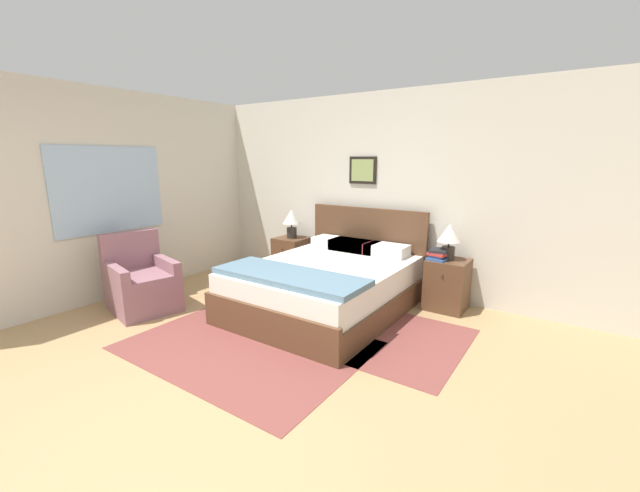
{
  "coord_description": "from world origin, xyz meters",
  "views": [
    {
      "loc": [
        2.23,
        -1.56,
        1.75
      ],
      "look_at": [
        -0.03,
        1.77,
        0.86
      ],
      "focal_mm": 22.0,
      "sensor_mm": 36.0,
      "label": 1
    }
  ],
  "objects_px": {
    "nightstand_near_window": "(292,257)",
    "armchair": "(141,284)",
    "bed": "(327,284)",
    "nightstand_by_door": "(447,284)",
    "table_lamp_near_window": "(292,220)",
    "table_lamp_by_door": "(449,237)"
  },
  "relations": [
    {
      "from": "nightstand_near_window",
      "to": "nightstand_by_door",
      "type": "height_order",
      "value": "same"
    },
    {
      "from": "bed",
      "to": "nightstand_by_door",
      "type": "distance_m",
      "value": 1.42
    },
    {
      "from": "nightstand_near_window",
      "to": "table_lamp_near_window",
      "type": "relative_size",
      "value": 1.42
    },
    {
      "from": "armchair",
      "to": "table_lamp_by_door",
      "type": "height_order",
      "value": "table_lamp_by_door"
    },
    {
      "from": "bed",
      "to": "table_lamp_by_door",
      "type": "relative_size",
      "value": 5.02
    },
    {
      "from": "armchair",
      "to": "table_lamp_near_window",
      "type": "distance_m",
      "value": 2.22
    },
    {
      "from": "nightstand_near_window",
      "to": "armchair",
      "type": "bearing_deg",
      "value": -107.95
    },
    {
      "from": "bed",
      "to": "nightstand_by_door",
      "type": "relative_size",
      "value": 3.53
    },
    {
      "from": "armchair",
      "to": "table_lamp_by_door",
      "type": "xyz_separation_m",
      "value": [
        2.98,
        2.04,
        0.57
      ]
    },
    {
      "from": "nightstand_by_door",
      "to": "nightstand_near_window",
      "type": "bearing_deg",
      "value": 180.0
    },
    {
      "from": "bed",
      "to": "table_lamp_near_window",
      "type": "bearing_deg",
      "value": 144.83
    },
    {
      "from": "nightstand_near_window",
      "to": "bed",
      "type": "bearing_deg",
      "value": -34.98
    },
    {
      "from": "nightstand_by_door",
      "to": "table_lamp_near_window",
      "type": "bearing_deg",
      "value": 179.93
    },
    {
      "from": "bed",
      "to": "table_lamp_near_window",
      "type": "xyz_separation_m",
      "value": [
        -1.16,
        0.82,
        0.56
      ]
    },
    {
      "from": "armchair",
      "to": "nightstand_by_door",
      "type": "bearing_deg",
      "value": 137.4
    },
    {
      "from": "armchair",
      "to": "nightstand_near_window",
      "type": "relative_size",
      "value": 1.49
    },
    {
      "from": "bed",
      "to": "table_lamp_by_door",
      "type": "bearing_deg",
      "value": 35.39
    },
    {
      "from": "nightstand_near_window",
      "to": "table_lamp_near_window",
      "type": "height_order",
      "value": "table_lamp_near_window"
    },
    {
      "from": "bed",
      "to": "nightstand_by_door",
      "type": "bearing_deg",
      "value": 34.91
    },
    {
      "from": "nightstand_near_window",
      "to": "table_lamp_near_window",
      "type": "xyz_separation_m",
      "value": [
        0.0,
        0.0,
        0.57
      ]
    },
    {
      "from": "nightstand_near_window",
      "to": "table_lamp_near_window",
      "type": "bearing_deg",
      "value": 31.72
    },
    {
      "from": "nightstand_by_door",
      "to": "table_lamp_near_window",
      "type": "distance_m",
      "value": 2.4
    }
  ]
}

